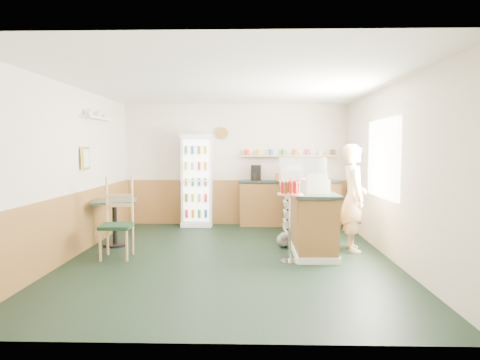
{
  "coord_description": "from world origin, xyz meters",
  "views": [
    {
      "loc": [
        0.34,
        -6.63,
        1.71
      ],
      "look_at": [
        0.16,
        0.6,
        1.18
      ],
      "focal_mm": 32.0,
      "sensor_mm": 36.0,
      "label": 1
    }
  ],
  "objects_px": {
    "cash_register": "(315,186)",
    "display_case": "(302,171)",
    "shopkeeper": "(353,198)",
    "condiment_stand": "(290,207)",
    "cafe_chair": "(118,215)",
    "drinks_fridge": "(197,180)",
    "cafe_table": "(115,214)"
  },
  "relations": [
    {
      "from": "drinks_fridge",
      "to": "condiment_stand",
      "type": "bearing_deg",
      "value": -59.43
    },
    {
      "from": "condiment_stand",
      "to": "cafe_chair",
      "type": "xyz_separation_m",
      "value": [
        -2.68,
        0.27,
        -0.18
      ]
    },
    {
      "from": "shopkeeper",
      "to": "cafe_chair",
      "type": "bearing_deg",
      "value": 97.3
    },
    {
      "from": "cash_register",
      "to": "cafe_chair",
      "type": "bearing_deg",
      "value": 173.18
    },
    {
      "from": "drinks_fridge",
      "to": "display_case",
      "type": "relative_size",
      "value": 2.2
    },
    {
      "from": "display_case",
      "to": "shopkeeper",
      "type": "bearing_deg",
      "value": -61.37
    },
    {
      "from": "shopkeeper",
      "to": "cafe_table",
      "type": "height_order",
      "value": "shopkeeper"
    },
    {
      "from": "shopkeeper",
      "to": "condiment_stand",
      "type": "height_order",
      "value": "shopkeeper"
    },
    {
      "from": "drinks_fridge",
      "to": "display_case",
      "type": "distance_m",
      "value": 2.41
    },
    {
      "from": "drinks_fridge",
      "to": "shopkeeper",
      "type": "distance_m",
      "value": 3.67
    },
    {
      "from": "drinks_fridge",
      "to": "cafe_table",
      "type": "xyz_separation_m",
      "value": [
        -1.2,
        -2.0,
        -0.44
      ]
    },
    {
      "from": "cash_register",
      "to": "cafe_chair",
      "type": "height_order",
      "value": "cafe_chair"
    },
    {
      "from": "cash_register",
      "to": "shopkeeper",
      "type": "height_order",
      "value": "shopkeeper"
    },
    {
      "from": "drinks_fridge",
      "to": "shopkeeper",
      "type": "xyz_separation_m",
      "value": [
        2.9,
        -2.25,
        -0.12
      ]
    },
    {
      "from": "display_case",
      "to": "shopkeeper",
      "type": "height_order",
      "value": "shopkeeper"
    },
    {
      "from": "drinks_fridge",
      "to": "condiment_stand",
      "type": "xyz_separation_m",
      "value": [
        1.77,
        -3.0,
        -0.17
      ]
    },
    {
      "from": "shopkeeper",
      "to": "cash_register",
      "type": "bearing_deg",
      "value": 119.05
    },
    {
      "from": "drinks_fridge",
      "to": "condiment_stand",
      "type": "relative_size",
      "value": 1.66
    },
    {
      "from": "display_case",
      "to": "cafe_table",
      "type": "xyz_separation_m",
      "value": [
        -3.4,
        -1.04,
        -0.7
      ]
    },
    {
      "from": "cash_register",
      "to": "shopkeeper",
      "type": "bearing_deg",
      "value": 20.42
    },
    {
      "from": "drinks_fridge",
      "to": "shopkeeper",
      "type": "height_order",
      "value": "drinks_fridge"
    },
    {
      "from": "cash_register",
      "to": "display_case",
      "type": "bearing_deg",
      "value": 81.44
    },
    {
      "from": "cafe_chair",
      "to": "condiment_stand",
      "type": "bearing_deg",
      "value": -8.7
    },
    {
      "from": "display_case",
      "to": "shopkeeper",
      "type": "distance_m",
      "value": 1.51
    },
    {
      "from": "condiment_stand",
      "to": "cafe_table",
      "type": "relative_size",
      "value": 1.37
    },
    {
      "from": "display_case",
      "to": "cafe_chair",
      "type": "height_order",
      "value": "display_case"
    },
    {
      "from": "drinks_fridge",
      "to": "shopkeeper",
      "type": "bearing_deg",
      "value": -37.83
    },
    {
      "from": "shopkeeper",
      "to": "cafe_table",
      "type": "bearing_deg",
      "value": 86.64
    },
    {
      "from": "cash_register",
      "to": "condiment_stand",
      "type": "xyz_separation_m",
      "value": [
        -0.42,
        -0.37,
        -0.28
      ]
    },
    {
      "from": "cafe_table",
      "to": "condiment_stand",
      "type": "bearing_deg",
      "value": -18.57
    },
    {
      "from": "display_case",
      "to": "condiment_stand",
      "type": "distance_m",
      "value": 2.12
    },
    {
      "from": "cafe_table",
      "to": "cafe_chair",
      "type": "distance_m",
      "value": 0.79
    }
  ]
}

